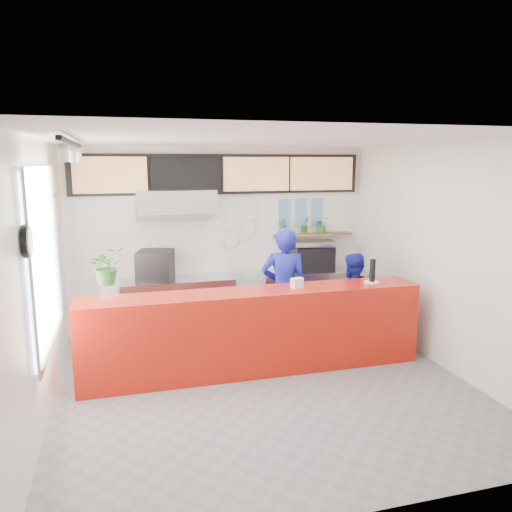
{
  "coord_description": "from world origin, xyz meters",
  "views": [
    {
      "loc": [
        -1.66,
        -5.65,
        2.74
      ],
      "look_at": [
        0.1,
        0.7,
        1.5
      ],
      "focal_mm": 35.0,
      "sensor_mm": 36.0,
      "label": 1
    }
  ],
  "objects_px": {
    "service_counter": "(255,331)",
    "staff_center": "(284,290)",
    "staff_right": "(351,300)",
    "espresso_machine": "(312,258)",
    "panini_oven": "(155,265)",
    "pepper_mill": "(372,270)"
  },
  "relations": [
    {
      "from": "staff_center",
      "to": "service_counter",
      "type": "bearing_deg",
      "value": 61.59
    },
    {
      "from": "espresso_machine",
      "to": "staff_center",
      "type": "height_order",
      "value": "staff_center"
    },
    {
      "from": "panini_oven",
      "to": "staff_right",
      "type": "bearing_deg",
      "value": -9.23
    },
    {
      "from": "staff_right",
      "to": "service_counter",
      "type": "bearing_deg",
      "value": -0.17
    },
    {
      "from": "service_counter",
      "to": "panini_oven",
      "type": "height_order",
      "value": "panini_oven"
    },
    {
      "from": "staff_center",
      "to": "staff_right",
      "type": "xyz_separation_m",
      "value": [
        1.01,
        -0.15,
        -0.2
      ]
    },
    {
      "from": "service_counter",
      "to": "panini_oven",
      "type": "distance_m",
      "value": 2.21
    },
    {
      "from": "service_counter",
      "to": "staff_center",
      "type": "bearing_deg",
      "value": 45.92
    },
    {
      "from": "service_counter",
      "to": "espresso_machine",
      "type": "distance_m",
      "value": 2.42
    },
    {
      "from": "service_counter",
      "to": "espresso_machine",
      "type": "xyz_separation_m",
      "value": [
        1.52,
        1.8,
        0.56
      ]
    },
    {
      "from": "service_counter",
      "to": "staff_right",
      "type": "xyz_separation_m",
      "value": [
        1.63,
        0.49,
        0.16
      ]
    },
    {
      "from": "panini_oven",
      "to": "service_counter",
      "type": "bearing_deg",
      "value": -41.63
    },
    {
      "from": "service_counter",
      "to": "espresso_machine",
      "type": "height_order",
      "value": "espresso_machine"
    },
    {
      "from": "staff_center",
      "to": "pepper_mill",
      "type": "xyz_separation_m",
      "value": [
        1.06,
        -0.64,
        0.36
      ]
    },
    {
      "from": "staff_right",
      "to": "espresso_machine",
      "type": "bearing_deg",
      "value": -102.35
    },
    {
      "from": "service_counter",
      "to": "staff_center",
      "type": "distance_m",
      "value": 0.96
    },
    {
      "from": "panini_oven",
      "to": "espresso_machine",
      "type": "xyz_separation_m",
      "value": [
        2.66,
        0.0,
        -0.02
      ]
    },
    {
      "from": "pepper_mill",
      "to": "staff_right",
      "type": "bearing_deg",
      "value": 96.62
    },
    {
      "from": "panini_oven",
      "to": "staff_center",
      "type": "xyz_separation_m",
      "value": [
        1.76,
        -1.16,
        -0.22
      ]
    },
    {
      "from": "panini_oven",
      "to": "pepper_mill",
      "type": "relative_size",
      "value": 1.67
    },
    {
      "from": "service_counter",
      "to": "pepper_mill",
      "type": "height_order",
      "value": "pepper_mill"
    },
    {
      "from": "staff_right",
      "to": "panini_oven",
      "type": "bearing_deg",
      "value": -42.33
    }
  ]
}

